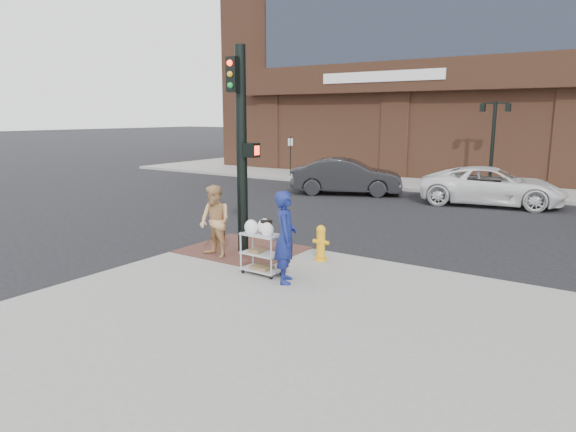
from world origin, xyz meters
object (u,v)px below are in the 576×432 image
Objects in this scene: pedestrian_tan at (215,222)px; sedan_dark at (347,176)px; lamp_post at (493,135)px; utility_cart at (262,250)px; minivan_white at (492,186)px; traffic_signal_pole at (242,144)px; fire_hydrant at (321,243)px; woman_blue at (286,237)px.

pedestrian_tan reaches higher than sedan_dark.
lamp_post is 3.33× the size of utility_cart.
minivan_white is at bearing 81.64° from utility_cart.
utility_cart is at bearing -39.48° from traffic_signal_pole.
traffic_signal_pole reaches higher than minivan_white.
lamp_post is 16.29m from pedestrian_tan.
traffic_signal_pole is 2.88m from utility_cart.
lamp_post is 4.67× the size of fire_hydrant.
pedestrian_tan is (-2.73, -15.98, -1.59)m from lamp_post.
pedestrian_tan is at bearing -153.46° from fire_hydrant.
utility_cart is (-1.87, -12.75, -0.06)m from minivan_white.
utility_cart is at bearing 175.58° from sedan_dark.
lamp_post reaches higher than sedan_dark.
minivan_white is 6.36× the size of fire_hydrant.
woman_blue is 0.35× the size of minivan_white.
pedestrian_tan is 0.36× the size of sedan_dark.
utility_cart is at bearing 46.28° from woman_blue.
traffic_signal_pole is at bearing -169.28° from fire_hydrant.
traffic_signal_pole reaches higher than sedan_dark.
woman_blue is at bearing 164.30° from minivan_white.
minivan_white reaches higher than fire_hydrant.
traffic_signal_pole is 3.05m from fire_hydrant.
pedestrian_tan is 0.32× the size of minivan_white.
sedan_dark is at bearing 109.24° from utility_cart.
sedan_dark is at bearing 114.39° from fire_hydrant.
minivan_white is (0.89, -3.70, -1.86)m from lamp_post.
utility_cart is (1.49, -1.23, -2.14)m from traffic_signal_pole.
minivan_white is at bearing 73.70° from traffic_signal_pole.
sedan_dark is 4.07× the size of utility_cart.
lamp_post is 16.68m from woman_blue.
lamp_post is 0.80× the size of traffic_signal_pole.
traffic_signal_pole is 1.02× the size of sedan_dark.
utility_cart is at bearing -108.13° from fire_hydrant.
minivan_white is 4.52× the size of utility_cart.
minivan_white is 12.89m from utility_cart.
traffic_signal_pole reaches higher than fire_hydrant.
fire_hydrant is (2.02, 0.38, -2.24)m from traffic_signal_pole.
traffic_signal_pole is at bearing 170.42° from sedan_dark.
fire_hydrant is at bearing -91.75° from lamp_post.
pedestrian_tan reaches higher than fire_hydrant.
lamp_post is 2.11× the size of woman_blue.
fire_hydrant is at bearing 10.72° from traffic_signal_pole.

